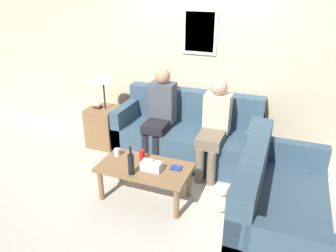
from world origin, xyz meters
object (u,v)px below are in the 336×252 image
(coffee_table, at_px, (145,171))
(person_left, at_px, (160,112))
(couch_main, at_px, (188,136))
(wine_bottle, at_px, (131,164))
(drinking_glass, at_px, (117,152))
(teddy_bear, at_px, (221,199))
(couch_side, at_px, (276,209))
(person_right, at_px, (214,123))

(coffee_table, height_order, person_left, person_left)
(person_left, bearing_deg, couch_main, 17.96)
(coffee_table, xyz_separation_m, wine_bottle, (-0.07, -0.20, 0.19))
(drinking_glass, relative_size, person_left, 0.07)
(coffee_table, height_order, teddy_bear, coffee_table)
(person_left, bearing_deg, teddy_bear, -39.17)
(couch_side, xyz_separation_m, person_left, (-1.66, 1.09, 0.36))
(couch_main, xyz_separation_m, person_right, (0.41, -0.19, 0.34))
(couch_side, xyz_separation_m, person_right, (-0.88, 1.02, 0.34))
(coffee_table, distance_m, person_left, 1.05)
(couch_main, distance_m, person_right, 0.57)
(couch_side, bearing_deg, coffee_table, 85.37)
(wine_bottle, bearing_deg, person_left, 97.18)
(couch_main, xyz_separation_m, wine_bottle, (-0.23, -1.29, 0.22))
(teddy_bear, bearing_deg, drinking_glass, 178.99)
(coffee_table, relative_size, person_left, 0.83)
(person_right, bearing_deg, person_left, 174.77)
(person_left, xyz_separation_m, teddy_bear, (1.09, -0.89, -0.54))
(couch_main, relative_size, person_right, 1.59)
(drinking_glass, distance_m, teddy_bear, 1.33)
(wine_bottle, bearing_deg, drinking_glass, 139.03)
(wine_bottle, height_order, teddy_bear, wine_bottle)
(coffee_table, relative_size, drinking_glass, 11.94)
(person_left, distance_m, person_right, 0.78)
(couch_side, height_order, coffee_table, couch_side)
(coffee_table, xyz_separation_m, person_right, (0.57, 0.90, 0.31))
(wine_bottle, relative_size, person_right, 0.27)
(teddy_bear, bearing_deg, coffee_table, -174.80)
(person_left, height_order, teddy_bear, person_left)
(couch_main, height_order, drinking_glass, couch_main)
(drinking_glass, xyz_separation_m, teddy_bear, (1.29, -0.02, -0.32))
(coffee_table, relative_size, teddy_bear, 3.11)
(person_right, bearing_deg, couch_main, 154.71)
(couch_main, height_order, person_right, person_right)
(couch_main, bearing_deg, person_left, -162.04)
(wine_bottle, xyz_separation_m, teddy_bear, (0.95, 0.28, -0.40))
(person_right, distance_m, teddy_bear, 1.02)
(couch_main, relative_size, person_left, 1.54)
(drinking_glass, distance_m, person_right, 1.28)
(person_left, xyz_separation_m, person_right, (0.78, -0.07, -0.02))
(couch_side, distance_m, teddy_bear, 0.63)
(coffee_table, distance_m, wine_bottle, 0.28)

